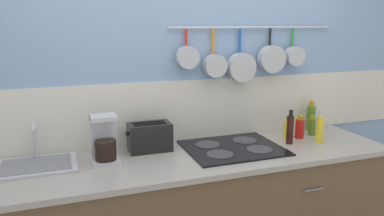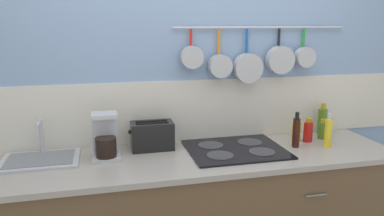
{
  "view_description": "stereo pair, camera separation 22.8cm",
  "coord_description": "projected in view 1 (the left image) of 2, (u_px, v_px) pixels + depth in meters",
  "views": [
    {
      "loc": [
        -0.82,
        -2.09,
        1.74
      ],
      "look_at": [
        -0.08,
        0.0,
        1.24
      ],
      "focal_mm": 35.0,
      "sensor_mm": 36.0,
      "label": 1
    },
    {
      "loc": [
        -0.6,
        -2.16,
        1.74
      ],
      "look_at": [
        -0.08,
        0.0,
        1.24
      ],
      "focal_mm": 35.0,
      "sensor_mm": 36.0,
      "label": 2
    }
  ],
  "objects": [
    {
      "name": "bottle_cooking_wine",
      "position": [
        320.0,
        128.0,
        2.61
      ],
      "size": [
        0.05,
        0.05,
        0.23
      ],
      "color": "yellow",
      "rests_on": "countertop"
    },
    {
      "name": "bottle_vinegar",
      "position": [
        300.0,
        128.0,
        2.72
      ],
      "size": [
        0.06,
        0.06,
        0.17
      ],
      "color": "red",
      "rests_on": "countertop"
    },
    {
      "name": "bottle_sesame_oil",
      "position": [
        290.0,
        129.0,
        2.58
      ],
      "size": [
        0.05,
        0.05,
        0.24
      ],
      "color": "#33140F",
      "rests_on": "countertop"
    },
    {
      "name": "sink_basin",
      "position": [
        36.0,
        163.0,
        2.18
      ],
      "size": [
        0.46,
        0.33,
        0.23
      ],
      "color": "#B7BABF",
      "rests_on": "countertop"
    },
    {
      "name": "bottle_olive_oil",
      "position": [
        288.0,
        128.0,
        2.72
      ],
      "size": [
        0.06,
        0.06,
        0.16
      ],
      "color": "yellow",
      "rests_on": "countertop"
    },
    {
      "name": "wall_back",
      "position": [
        185.0,
        91.0,
        2.63
      ],
      "size": [
        7.2,
        0.16,
        2.6
      ],
      "color": "#84A3CC",
      "rests_on": "ground_plane"
    },
    {
      "name": "toaster",
      "position": [
        150.0,
        137.0,
        2.44
      ],
      "size": [
        0.29,
        0.15,
        0.19
      ],
      "color": "black",
      "rests_on": "countertop"
    },
    {
      "name": "cooktop",
      "position": [
        233.0,
        148.0,
        2.5
      ],
      "size": [
        0.63,
        0.52,
        0.01
      ],
      "color": "black",
      "rests_on": "countertop"
    },
    {
      "name": "bottle_dish_soap",
      "position": [
        312.0,
        127.0,
        2.79
      ],
      "size": [
        0.05,
        0.05,
        0.15
      ],
      "color": "#4C721E",
      "rests_on": "countertop"
    },
    {
      "name": "bottle_hot_sauce",
      "position": [
        311.0,
        117.0,
        2.91
      ],
      "size": [
        0.07,
        0.07,
        0.23
      ],
      "color": "#4C721E",
      "rests_on": "countertop"
    },
    {
      "name": "countertop",
      "position": [
        203.0,
        158.0,
        2.38
      ],
      "size": [
        2.52,
        0.65,
        0.03
      ],
      "color": "#A59E93",
      "rests_on": "cabinet_base"
    },
    {
      "name": "coffee_maker",
      "position": [
        104.0,
        142.0,
        2.25
      ],
      "size": [
        0.17,
        0.17,
        0.29
      ],
      "color": "#B7BABF",
      "rests_on": "countertop"
    }
  ]
}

